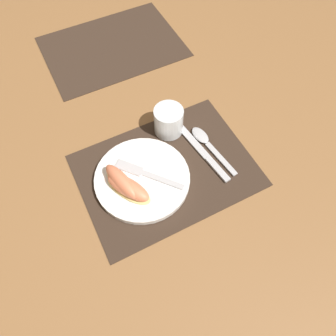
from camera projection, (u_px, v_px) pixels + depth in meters
The scene contains 10 objects.
ground_plane at pixel (166, 171), 0.86m from camera, with size 3.00×3.00×0.00m, color olive.
placemat at pixel (166, 170), 0.85m from camera, with size 0.45×0.32×0.00m.
placemat_far at pixel (113, 46), 1.10m from camera, with size 0.45×0.32×0.00m.
plate at pixel (142, 178), 0.83m from camera, with size 0.24×0.24×0.02m.
juice_glass at pixel (169, 122), 0.89m from camera, with size 0.08×0.08×0.08m.
knife at pixel (204, 153), 0.87m from camera, with size 0.05×0.22×0.01m.
spoon at pixel (206, 141), 0.89m from camera, with size 0.05×0.18×0.01m.
fork at pixel (144, 173), 0.83m from camera, with size 0.14×0.15×0.00m.
citrus_wedge_0 at pixel (122, 183), 0.79m from camera, with size 0.07×0.13×0.04m.
citrus_wedge_1 at pixel (128, 188), 0.79m from camera, with size 0.10×0.13×0.04m.
Camera 1 is at (-0.19, -0.38, 0.74)m, focal length 35.00 mm.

